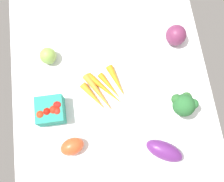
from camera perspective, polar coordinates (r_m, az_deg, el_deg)
tablecloth at (r=99.88cm, az=0.00°, el=-0.45°), size 104.00×76.00×2.00cm
carrot_bunch at (r=97.83cm, az=-1.73°, el=0.29°), size 18.80×17.66×2.93cm
eggplant at (r=94.26cm, az=11.46°, el=-12.81°), size 12.22×14.65×6.27cm
roma_tomato at (r=93.75cm, az=-8.79°, el=-12.02°), size 7.83×9.64×5.96cm
berry_basket at (r=95.79cm, az=-13.33°, el=-4.19°), size 9.83×9.83×7.85cm
broccoli_head at (r=94.09cm, az=15.59°, el=-2.86°), size 8.64×9.16×11.42cm
heirloom_tomato_green at (r=103.35cm, az=-13.96°, el=7.56°), size 6.47×6.47×6.47cm
red_onion_near_basket at (r=106.20cm, az=13.95°, el=11.89°), size 8.08×8.08×8.08cm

